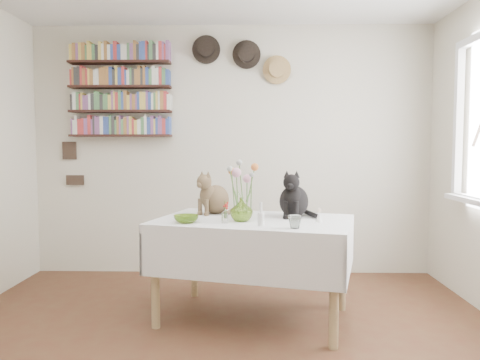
{
  "coord_description": "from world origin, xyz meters",
  "views": [
    {
      "loc": [
        0.19,
        -2.49,
        1.28
      ],
      "look_at": [
        0.11,
        0.85,
        1.05
      ],
      "focal_mm": 35.0,
      "sensor_mm": 36.0,
      "label": 1
    }
  ],
  "objects_px": {
    "dining_table": "(254,244)",
    "tabby_cat": "(216,192)",
    "bookshelf_unit": "(120,91)",
    "black_cat": "(294,193)",
    "flower_vase": "(241,209)"
  },
  "relations": [
    {
      "from": "tabby_cat",
      "to": "black_cat",
      "type": "relative_size",
      "value": 0.96
    },
    {
      "from": "black_cat",
      "to": "flower_vase",
      "type": "xyz_separation_m",
      "value": [
        -0.4,
        -0.24,
        -0.1
      ]
    },
    {
      "from": "black_cat",
      "to": "dining_table",
      "type": "bearing_deg",
      "value": -141.85
    },
    {
      "from": "flower_vase",
      "to": "dining_table",
      "type": "bearing_deg",
      "value": 48.71
    },
    {
      "from": "black_cat",
      "to": "bookshelf_unit",
      "type": "bearing_deg",
      "value": 160.12
    },
    {
      "from": "tabby_cat",
      "to": "black_cat",
      "type": "bearing_deg",
      "value": 26.31
    },
    {
      "from": "flower_vase",
      "to": "bookshelf_unit",
      "type": "relative_size",
      "value": 0.17
    },
    {
      "from": "tabby_cat",
      "to": "bookshelf_unit",
      "type": "distance_m",
      "value": 1.64
    },
    {
      "from": "dining_table",
      "to": "tabby_cat",
      "type": "relative_size",
      "value": 4.52
    },
    {
      "from": "dining_table",
      "to": "tabby_cat",
      "type": "height_order",
      "value": "tabby_cat"
    },
    {
      "from": "dining_table",
      "to": "flower_vase",
      "type": "height_order",
      "value": "flower_vase"
    },
    {
      "from": "bookshelf_unit",
      "to": "flower_vase",
      "type": "bearing_deg",
      "value": -47.07
    },
    {
      "from": "dining_table",
      "to": "flower_vase",
      "type": "xyz_separation_m",
      "value": [
        -0.09,
        -0.1,
        0.27
      ]
    },
    {
      "from": "tabby_cat",
      "to": "flower_vase",
      "type": "relative_size",
      "value": 2.05
    },
    {
      "from": "black_cat",
      "to": "flower_vase",
      "type": "bearing_deg",
      "value": -135.0
    }
  ]
}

